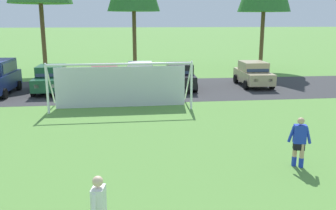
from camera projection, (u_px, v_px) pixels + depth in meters
ground_plane at (154, 117)px, 17.93m from camera, size 400.00×400.00×0.00m
parking_lot_strip at (146, 89)px, 24.88m from camera, size 52.00×8.40×0.01m
soccer_goal at (121, 84)px, 19.46m from camera, size 7.45×2.04×2.57m
player_defender_far at (299, 142)px, 11.68m from camera, size 0.71×0.34×1.64m
parked_car_slot_left at (51, 79)px, 23.84m from camera, size 2.06×4.21×1.72m
parked_car_slot_center_left at (105, 78)px, 24.11m from camera, size 2.26×4.31×1.72m
parked_car_slot_center at (140, 75)px, 25.42m from camera, size 2.22×4.30×1.72m
parked_car_slot_center_right at (180, 76)px, 24.94m from camera, size 2.20×4.29×1.72m
parked_car_slot_right at (253, 74)px, 25.96m from camera, size 2.16×4.26×1.72m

